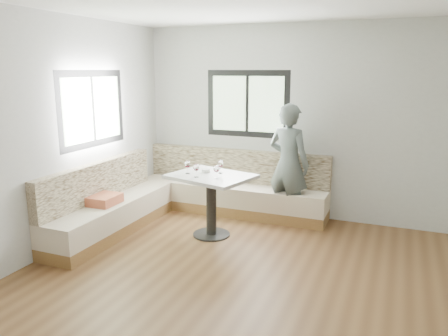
# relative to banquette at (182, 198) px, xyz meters

# --- Properties ---
(room) EXTENTS (5.01, 5.01, 2.81)m
(room) POSITION_rel_banquette_xyz_m (1.51, -1.55, 1.08)
(room) COLOR brown
(room) RESTS_ON ground
(banquette) EXTENTS (2.90, 2.80, 0.95)m
(banquette) POSITION_rel_banquette_xyz_m (0.00, 0.00, 0.00)
(banquette) COLOR olive
(banquette) RESTS_ON ground
(table) EXTENTS (1.17, 1.01, 0.83)m
(table) POSITION_rel_banquette_xyz_m (0.64, -0.38, 0.29)
(table) COLOR black
(table) RESTS_ON ground
(person) EXTENTS (0.72, 0.58, 1.71)m
(person) POSITION_rel_banquette_xyz_m (1.43, 0.53, 0.52)
(person) COLOR #505A57
(person) RESTS_ON ground
(olive_ramekin) EXTENTS (0.11, 0.11, 0.05)m
(olive_ramekin) POSITION_rel_banquette_xyz_m (0.51, -0.27, 0.52)
(olive_ramekin) COLOR white
(olive_ramekin) RESTS_ON table
(wine_glass_a) EXTENTS (0.08, 0.08, 0.17)m
(wine_glass_a) POSITION_rel_banquette_xyz_m (0.33, -0.43, 0.62)
(wine_glass_a) COLOR white
(wine_glass_a) RESTS_ON table
(wine_glass_b) EXTENTS (0.08, 0.08, 0.17)m
(wine_glass_b) POSITION_rel_banquette_xyz_m (0.52, -0.56, 0.62)
(wine_glass_b) COLOR white
(wine_glass_b) RESTS_ON table
(wine_glass_c) EXTENTS (0.08, 0.08, 0.17)m
(wine_glass_c) POSITION_rel_banquette_xyz_m (0.78, -0.53, 0.62)
(wine_glass_c) COLOR white
(wine_glass_c) RESTS_ON table
(wine_glass_d) EXTENTS (0.08, 0.08, 0.17)m
(wine_glass_d) POSITION_rel_banquette_xyz_m (0.72, -0.25, 0.62)
(wine_glass_d) COLOR white
(wine_glass_d) RESTS_ON table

